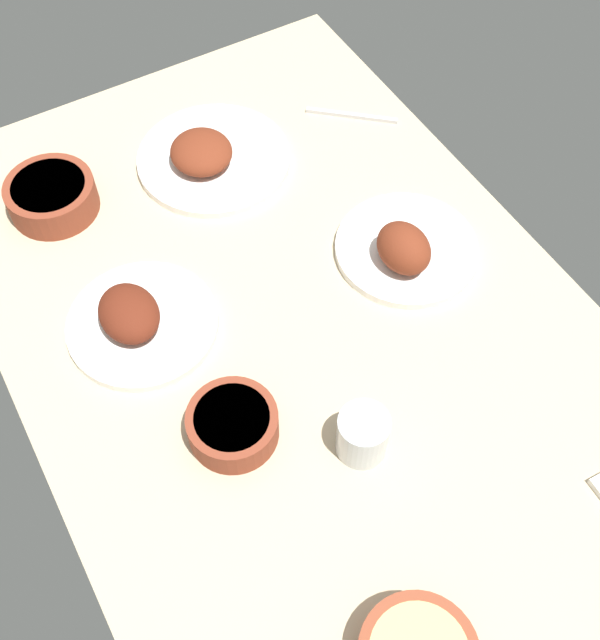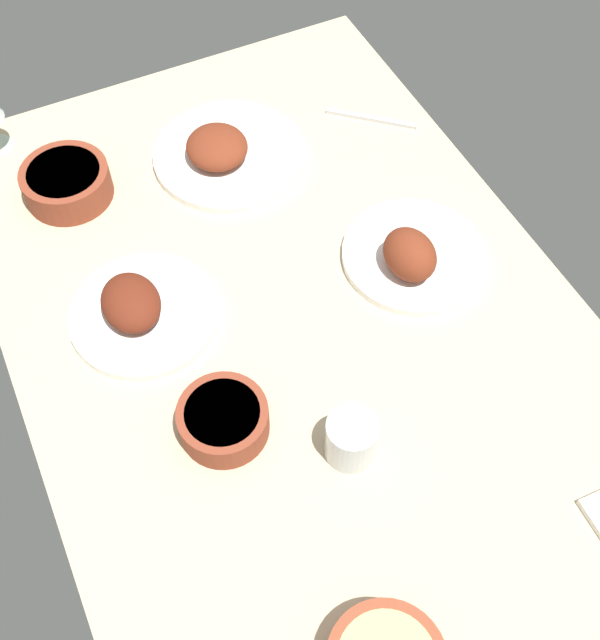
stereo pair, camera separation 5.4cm
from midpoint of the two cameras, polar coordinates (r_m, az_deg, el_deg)
The scene contains 8 objects.
dining_table at distance 130.18cm, azimuth 1.19°, elevation -1.02°, with size 140.00×90.00×4.00cm, color #C6B28E.
plate_near_viewer at distance 151.75cm, azimuth -4.41°, elevation 12.00°, with size 28.85×28.85×6.83cm.
plate_far_side at distance 129.83cm, azimuth -10.39°, elevation 0.70°, with size 24.61×24.61×7.21cm.
plate_center_main at distance 135.76cm, azimuth 9.25°, elevation 4.63°, with size 24.84×24.84×8.87cm.
bowl_soup at distance 117.13cm, azimuth -4.25°, elevation -7.22°, with size 13.57×13.57×5.38cm.
bowl_onions at distance 149.42cm, azimuth -15.54°, elevation 9.56°, with size 15.89×15.89×6.00cm.
water_tumbler at distance 114.65cm, azimuth 5.09°, elevation -8.60°, with size 7.62×7.62×8.13cm, color silver.
fork_loose at distance 161.21cm, azimuth 6.15°, elevation 14.26°, with size 18.23×0.90×0.80cm, color silver.
Camera 2 is at (-63.53, 30.64, 111.45)cm, focal length 44.24 mm.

